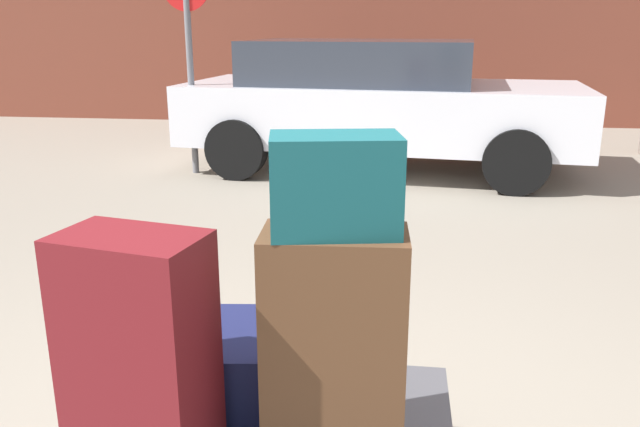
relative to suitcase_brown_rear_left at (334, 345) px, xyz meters
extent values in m
cylinder|color=black|center=(-0.60, 0.40, -0.57)|extent=(0.24, 0.06, 0.24)
cube|color=#51331E|center=(0.00, 0.00, 0.00)|extent=(0.42, 0.26, 0.69)
cube|color=maroon|center=(-0.55, -0.11, 0.00)|extent=(0.45, 0.33, 0.70)
cube|color=#191E47|center=(-0.45, 0.25, -0.23)|extent=(0.63, 0.50, 0.24)
cube|color=#144C51|center=(0.00, 0.00, 0.48)|extent=(0.38, 0.26, 0.27)
cube|color=silver|center=(-0.05, 5.55, -0.05)|extent=(4.46, 2.22, 0.64)
cube|color=#2D333D|center=(-0.30, 5.57, 0.50)|extent=(2.55, 1.82, 0.46)
cylinder|color=black|center=(1.45, 6.25, -0.37)|extent=(0.66, 0.28, 0.64)
cylinder|color=black|center=(1.27, 4.56, -0.37)|extent=(0.66, 0.28, 0.64)
cylinder|color=black|center=(-1.38, 6.54, -0.37)|extent=(0.66, 0.28, 0.64)
cylinder|color=black|center=(-1.55, 4.85, -0.37)|extent=(0.66, 0.28, 0.64)
cylinder|color=#72665B|center=(1.93, 6.82, -0.38)|extent=(0.21, 0.21, 0.62)
cylinder|color=slate|center=(-2.08, 5.08, 0.42)|extent=(0.07, 0.07, 2.21)
camera|label=1|loc=(0.17, -1.67, 0.89)|focal=35.99mm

